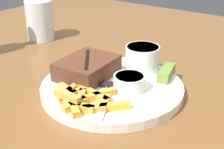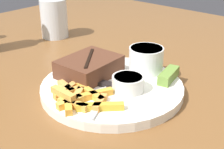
% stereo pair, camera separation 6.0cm
% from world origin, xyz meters
% --- Properties ---
extents(dining_table, '(1.41, 1.45, 0.74)m').
position_xyz_m(dining_table, '(0.00, 0.00, 0.68)').
color(dining_table, brown).
rests_on(dining_table, ground_plane).
extents(dinner_plate, '(0.28, 0.28, 0.02)m').
position_xyz_m(dinner_plate, '(0.00, 0.00, 0.75)').
color(dinner_plate, white).
rests_on(dinner_plate, dining_table).
extents(steak_portion, '(0.12, 0.10, 0.04)m').
position_xyz_m(steak_portion, '(0.00, 0.06, 0.78)').
color(steak_portion, '#512D1E').
rests_on(steak_portion, dinner_plate).
extents(fries_pile, '(0.11, 0.15, 0.02)m').
position_xyz_m(fries_pile, '(-0.09, 0.00, 0.77)').
color(fries_pile, '#D39448').
rests_on(fries_pile, dinner_plate).
extents(coleslaw_cup, '(0.07, 0.07, 0.05)m').
position_xyz_m(coleslaw_cup, '(0.09, -0.01, 0.79)').
color(coleslaw_cup, white).
rests_on(coleslaw_cup, dinner_plate).
extents(dipping_sauce_cup, '(0.06, 0.06, 0.03)m').
position_xyz_m(dipping_sauce_cup, '(0.00, -0.04, 0.77)').
color(dipping_sauce_cup, silver).
rests_on(dipping_sauce_cup, dinner_plate).
extents(pickle_spear, '(0.07, 0.04, 0.02)m').
position_xyz_m(pickle_spear, '(0.09, -0.07, 0.77)').
color(pickle_spear, olive).
rests_on(pickle_spear, dinner_plate).
extents(fork_utensil, '(0.13, 0.07, 0.00)m').
position_xyz_m(fork_utensil, '(-0.07, -0.03, 0.76)').
color(fork_utensil, '#B7B7BC').
rests_on(fork_utensil, dinner_plate).
extents(knife_utensil, '(0.06, 0.16, 0.01)m').
position_xyz_m(knife_utensil, '(-0.02, 0.03, 0.76)').
color(knife_utensil, '#B7B7BC').
rests_on(knife_utensil, dinner_plate).
extents(drinking_glass, '(0.08, 0.08, 0.11)m').
position_xyz_m(drinking_glass, '(0.15, 0.35, 0.80)').
color(drinking_glass, silver).
rests_on(drinking_glass, dining_table).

